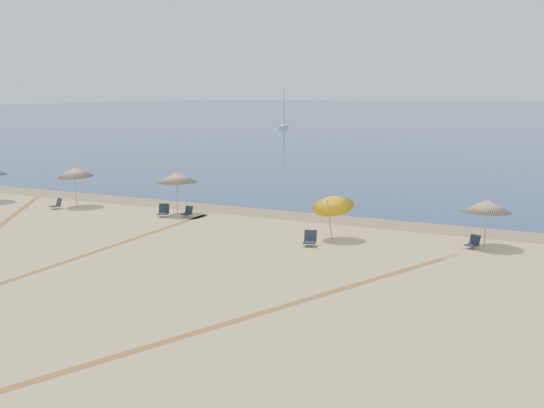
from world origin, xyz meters
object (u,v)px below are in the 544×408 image
Objects in this scene: umbrella_1 at (75,172)px; chair_5 at (473,243)px; chair_1 at (57,204)px; umbrella_3 at (332,201)px; umbrella_2 at (177,177)px; umbrella_4 at (487,206)px; sailboat_2 at (284,116)px; chair_3 at (187,212)px; chair_2 at (164,211)px; chair_4 at (310,239)px.

umbrella_1 reaches higher than chair_5.
umbrella_3 is at bearing 18.61° from chair_1.
umbrella_2 is at bearing -161.09° from chair_5.
umbrella_4 is 0.31× the size of sailboat_2.
umbrella_4 is 2.91× the size of chair_1.
chair_3 is at bearing 1.25° from umbrella_1.
umbrella_1 is at bearing -175.91° from umbrella_2.
umbrella_3 reaches higher than chair_3.
umbrella_1 is at bearing 154.11° from chair_2.
chair_5 is (6.70, 2.70, -0.04)m from chair_4.
umbrella_3 is 92.74m from sailboat_2.
chair_4 is (9.61, -3.65, -1.82)m from umbrella_2.
umbrella_4 is 17.17m from chair_2.
umbrella_3 is 2.21m from chair_4.
chair_4 is 7.23m from chair_5.
umbrella_1 is at bearing 179.90° from umbrella_4.
umbrella_2 reaches higher than chair_2.
umbrella_3 is 6.54m from chair_5.
umbrella_4 is 7.93m from chair_4.
umbrella_2 is 2.09m from chair_3.
umbrella_3 is at bearing -82.26° from sailboat_2.
chair_3 is 0.79× the size of chair_4.
chair_4 is 0.11× the size of sailboat_2.
chair_1 is at bearing 157.06° from chair_4.
chair_3 is (-15.84, 0.21, -1.62)m from umbrella_4.
chair_4 is at bearing 13.53° from chair_1.
chair_4 reaches higher than chair_5.
umbrella_4 is (16.73, -0.54, -0.25)m from umbrella_2.
chair_5 is at bearing 4.18° from chair_3.
umbrella_2 is 3.23× the size of chair_1.
umbrella_3 is 3.04× the size of chair_4.
chair_2 is (6.55, -0.32, -1.80)m from umbrella_1.
chair_4 is at bearing -39.00° from chair_2.
umbrella_2 is 3.07× the size of chair_4.
sailboat_2 is at bearing 99.46° from chair_4.
umbrella_2 is 3.40× the size of chair_5.
chair_5 is at bearing 5.90° from chair_4.
chair_2 is at bearing 26.71° from chair_1.
umbrella_2 reaches higher than umbrella_1.
chair_4 reaches higher than chair_3.
sailboat_2 is (-30.82, 81.09, 0.04)m from umbrella_2.
chair_1 reaches higher than chair_5.
chair_1 is 85.94m from sailboat_2.
umbrella_4 is at bearing 13.61° from umbrella_3.
umbrella_4 is (23.64, -0.04, -0.23)m from umbrella_1.
umbrella_1 is at bearing 84.88° from chair_1.
chair_3 is at bearing -20.18° from umbrella_2.
umbrella_4 is 3.07× the size of chair_5.
sailboat_2 is (-40.90, 83.23, 0.31)m from umbrella_3.
chair_3 is 0.88× the size of chair_5.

